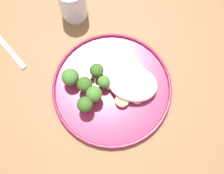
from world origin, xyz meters
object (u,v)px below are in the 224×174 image
at_px(broccoli_floret_split_head, 94,94).
at_px(seared_scallop_on_noodles, 131,84).
at_px(seared_scallop_tilted_round, 125,90).
at_px(broccoli_floret_near_rim, 97,71).
at_px(dinner_fork, 1,41).
at_px(seared_scallop_tiny_bay, 122,100).
at_px(broccoli_floret_center_pile, 85,85).
at_px(seared_scallop_large_seared, 136,66).
at_px(seared_scallop_front_small, 137,98).
at_px(seared_scallop_half_hidden, 111,84).
at_px(water_glass, 73,3).
at_px(seared_scallop_left_edge, 139,76).
at_px(broccoli_floret_left_leaning, 85,105).
at_px(dinner_plate, 112,88).
at_px(broccoli_floret_right_tilted, 104,82).
at_px(broccoli_floret_rear_charred, 70,77).

bearing_deg(broccoli_floret_split_head, seared_scallop_on_noodles, 32.66).
bearing_deg(seared_scallop_tilted_round, broccoli_floret_split_head, -153.61).
distance_m(broccoli_floret_split_head, broccoli_floret_near_rim, 0.06).
distance_m(broccoli_floret_near_rim, dinner_fork, 0.27).
bearing_deg(seared_scallop_tiny_bay, broccoli_floret_center_pile, 172.78).
relative_size(seared_scallop_tiny_bay, seared_scallop_large_seared, 1.33).
bearing_deg(broccoli_floret_split_head, dinner_fork, 159.93).
relative_size(seared_scallop_front_small, seared_scallop_half_hidden, 1.01).
bearing_deg(dinner_fork, broccoli_floret_near_rim, -8.46).
relative_size(seared_scallop_front_small, water_glass, 0.29).
xyz_separation_m(seared_scallop_left_edge, broccoli_floret_left_leaning, (-0.11, -0.10, 0.03)).
bearing_deg(seared_scallop_on_noodles, dinner_plate, -159.08).
distance_m(seared_scallop_large_seared, dinner_fork, 0.36).
relative_size(seared_scallop_tiny_bay, broccoli_floret_near_rim, 0.72).
bearing_deg(seared_scallop_half_hidden, water_glass, 127.51).
bearing_deg(seared_scallop_on_noodles, seared_scallop_tilted_round, -123.24).
relative_size(seared_scallop_large_seared, broccoli_floret_left_leaning, 0.43).
bearing_deg(seared_scallop_large_seared, seared_scallop_tiny_bay, -99.85).
xyz_separation_m(dinner_plate, broccoli_floret_right_tilted, (-0.02, 0.00, 0.03)).
height_order(seared_scallop_on_noodles, broccoli_floret_split_head, broccoli_floret_split_head).
height_order(dinner_plate, seared_scallop_half_hidden, seared_scallop_half_hidden).
bearing_deg(seared_scallop_front_small, seared_scallop_large_seared, 103.06).
distance_m(seared_scallop_tiny_bay, seared_scallop_half_hidden, 0.05).
bearing_deg(seared_scallop_front_small, seared_scallop_tilted_round, 158.05).
distance_m(seared_scallop_tiny_bay, broccoli_floret_rear_charred, 0.13).
bearing_deg(seared_scallop_tilted_round, seared_scallop_left_edge, 58.39).
xyz_separation_m(seared_scallop_left_edge, seared_scallop_half_hidden, (-0.06, -0.03, 0.00)).
distance_m(seared_scallop_tiny_bay, broccoli_floret_near_rim, 0.09).
bearing_deg(seared_scallop_half_hidden, seared_scallop_left_edge, 28.83).
distance_m(seared_scallop_tilted_round, broccoli_floret_split_head, 0.08).
bearing_deg(water_glass, broccoli_floret_right_tilted, -56.56).
xyz_separation_m(broccoli_floret_left_leaning, broccoli_floret_rear_charred, (-0.05, 0.06, -0.00)).
height_order(broccoli_floret_split_head, broccoli_floret_near_rim, broccoli_floret_split_head).
bearing_deg(seared_scallop_tiny_bay, dinner_plate, 138.12).
distance_m(dinner_plate, seared_scallop_half_hidden, 0.02).
height_order(broccoli_floret_left_leaning, broccoli_floret_rear_charred, broccoli_floret_left_leaning).
xyz_separation_m(broccoli_floret_center_pile, broccoli_floret_near_rim, (0.02, 0.04, -0.01)).
height_order(seared_scallop_large_seared, dinner_fork, seared_scallop_large_seared).
xyz_separation_m(seared_scallop_tilted_round, seared_scallop_front_small, (0.03, -0.01, -0.00)).
distance_m(seared_scallop_half_hidden, broccoli_floret_center_pile, 0.07).
xyz_separation_m(seared_scallop_on_noodles, seared_scallop_left_edge, (0.01, 0.03, -0.00)).
xyz_separation_m(seared_scallop_tilted_round, seared_scallop_half_hidden, (-0.04, 0.01, 0.00)).
relative_size(seared_scallop_half_hidden, broccoli_floret_left_leaning, 0.51).
height_order(seared_scallop_half_hidden, broccoli_floret_left_leaning, broccoli_floret_left_leaning).
distance_m(seared_scallop_on_noodles, broccoli_floret_split_head, 0.10).
bearing_deg(seared_scallop_tilted_round, seared_scallop_large_seared, 77.88).
relative_size(seared_scallop_large_seared, water_glass, 0.24).
xyz_separation_m(broccoli_floret_rear_charred, broccoli_floret_near_rim, (0.06, 0.03, -0.01)).
bearing_deg(broccoli_floret_left_leaning, seared_scallop_left_edge, 43.96).
xyz_separation_m(broccoli_floret_center_pile, broccoli_floret_right_tilted, (0.04, 0.02, -0.01)).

